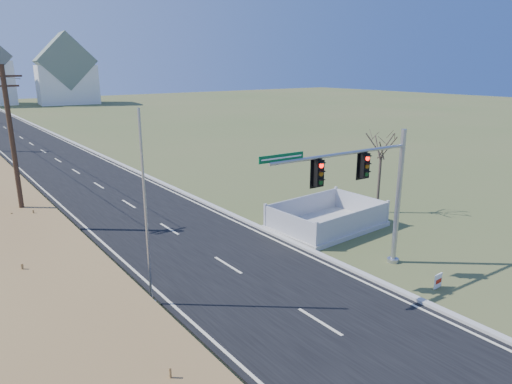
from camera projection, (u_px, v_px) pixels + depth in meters
The scene contains 10 objects.
ground at pixel (284, 301), 17.92m from camera, with size 260.00×260.00×0.00m, color #4A592B.
road at pixel (24, 140), 56.54m from camera, with size 8.00×180.00×0.06m, color black.
curb at pixel (59, 136), 58.91m from camera, with size 0.30×180.00×0.18m, color #B2AFA8.
utility_pole_near at pixel (13, 147), 24.51m from camera, with size 1.80×0.26×9.00m.
condo_ne at pixel (66, 75), 107.94m from camera, with size 14.12×10.51×16.52m.
traffic_signal_mast at pixel (371, 187), 19.46m from camera, with size 7.86×0.75×6.26m.
fence_enclosure at pixel (327, 223), 25.98m from camera, with size 6.33×4.46×1.41m.
open_sign at pixel (438, 281), 18.85m from camera, with size 0.50×0.08×0.62m.
flagpole at pixel (147, 232), 16.80m from camera, with size 0.34×0.34×7.53m.
bare_tree at pixel (382, 143), 27.57m from camera, with size 2.05×2.05×5.43m.
Camera 1 is at (-10.51, -12.27, 8.93)m, focal length 32.00 mm.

